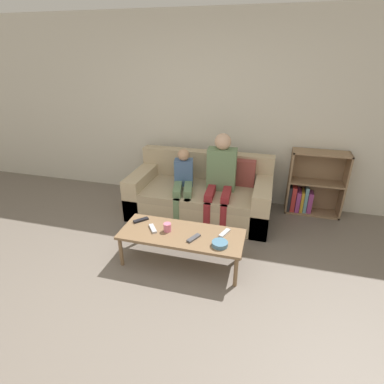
{
  "coord_description": "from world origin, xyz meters",
  "views": [
    {
      "loc": [
        0.89,
        -1.59,
        2.1
      ],
      "look_at": [
        0.06,
        1.47,
        0.6
      ],
      "focal_mm": 28.0,
      "sensor_mm": 36.0,
      "label": 1
    }
  ],
  "objects_px": {
    "tv_remote_3": "(141,220)",
    "person_adult": "(221,173)",
    "coffee_table": "(182,236)",
    "cup_near": "(167,227)",
    "tv_remote_2": "(225,233)",
    "tv_remote_0": "(194,238)",
    "tv_remote_1": "(153,228)",
    "snack_bowl": "(220,244)",
    "couch": "(201,195)",
    "person_child": "(183,181)",
    "bookshelf": "(310,188)"
  },
  "relations": [
    {
      "from": "bookshelf",
      "to": "tv_remote_0",
      "type": "xyz_separation_m",
      "value": [
        -1.24,
        -1.64,
        0.01
      ]
    },
    {
      "from": "couch",
      "to": "person_child",
      "type": "distance_m",
      "value": 0.36
    },
    {
      "from": "person_child",
      "to": "tv_remote_3",
      "type": "height_order",
      "value": "person_child"
    },
    {
      "from": "couch",
      "to": "snack_bowl",
      "type": "bearing_deg",
      "value": -68.58
    },
    {
      "from": "tv_remote_2",
      "to": "couch",
      "type": "bearing_deg",
      "value": 136.21
    },
    {
      "from": "tv_remote_1",
      "to": "tv_remote_0",
      "type": "bearing_deg",
      "value": -43.77
    },
    {
      "from": "tv_remote_0",
      "to": "tv_remote_1",
      "type": "xyz_separation_m",
      "value": [
        -0.47,
        0.06,
        0.0
      ]
    },
    {
      "from": "coffee_table",
      "to": "tv_remote_0",
      "type": "xyz_separation_m",
      "value": [
        0.15,
        -0.07,
        0.04
      ]
    },
    {
      "from": "couch",
      "to": "bookshelf",
      "type": "xyz_separation_m",
      "value": [
        1.45,
        0.45,
        0.1
      ]
    },
    {
      "from": "person_adult",
      "to": "person_child",
      "type": "distance_m",
      "value": 0.52
    },
    {
      "from": "person_child",
      "to": "cup_near",
      "type": "relative_size",
      "value": 10.14
    },
    {
      "from": "tv_remote_2",
      "to": "tv_remote_3",
      "type": "bearing_deg",
      "value": -160.63
    },
    {
      "from": "coffee_table",
      "to": "person_adult",
      "type": "bearing_deg",
      "value": 78.29
    },
    {
      "from": "coffee_table",
      "to": "cup_near",
      "type": "height_order",
      "value": "cup_near"
    },
    {
      "from": "tv_remote_3",
      "to": "person_adult",
      "type": "bearing_deg",
      "value": 94.39
    },
    {
      "from": "person_adult",
      "to": "tv_remote_0",
      "type": "distance_m",
      "value": 1.15
    },
    {
      "from": "person_child",
      "to": "coffee_table",
      "type": "bearing_deg",
      "value": -87.93
    },
    {
      "from": "coffee_table",
      "to": "tv_remote_0",
      "type": "relative_size",
      "value": 7.46
    },
    {
      "from": "tv_remote_0",
      "to": "tv_remote_2",
      "type": "bearing_deg",
      "value": 57.28
    },
    {
      "from": "couch",
      "to": "bookshelf",
      "type": "bearing_deg",
      "value": 17.19
    },
    {
      "from": "person_child",
      "to": "tv_remote_2",
      "type": "height_order",
      "value": "person_child"
    },
    {
      "from": "tv_remote_1",
      "to": "snack_bowl",
      "type": "distance_m",
      "value": 0.75
    },
    {
      "from": "couch",
      "to": "coffee_table",
      "type": "height_order",
      "value": "couch"
    },
    {
      "from": "tv_remote_0",
      "to": "snack_bowl",
      "type": "height_order",
      "value": "snack_bowl"
    },
    {
      "from": "bookshelf",
      "to": "coffee_table",
      "type": "relative_size",
      "value": 0.69
    },
    {
      "from": "bookshelf",
      "to": "cup_near",
      "type": "bearing_deg",
      "value": -134.63
    },
    {
      "from": "person_child",
      "to": "bookshelf",
      "type": "bearing_deg",
      "value": 5.7
    },
    {
      "from": "cup_near",
      "to": "person_child",
      "type": "bearing_deg",
      "value": 96.94
    },
    {
      "from": "tv_remote_0",
      "to": "tv_remote_1",
      "type": "relative_size",
      "value": 1.05
    },
    {
      "from": "couch",
      "to": "coffee_table",
      "type": "xyz_separation_m",
      "value": [
        0.06,
        -1.12,
        0.06
      ]
    },
    {
      "from": "person_adult",
      "to": "tv_remote_1",
      "type": "xyz_separation_m",
      "value": [
        -0.53,
        -1.05,
        -0.29
      ]
    },
    {
      "from": "person_adult",
      "to": "cup_near",
      "type": "xyz_separation_m",
      "value": [
        -0.37,
        -1.04,
        -0.25
      ]
    },
    {
      "from": "snack_bowl",
      "to": "cup_near",
      "type": "bearing_deg",
      "value": 168.56
    },
    {
      "from": "couch",
      "to": "cup_near",
      "type": "distance_m",
      "value": 1.13
    },
    {
      "from": "cup_near",
      "to": "tv_remote_3",
      "type": "xyz_separation_m",
      "value": [
        -0.36,
        0.12,
        -0.03
      ]
    },
    {
      "from": "person_adult",
      "to": "tv_remote_0",
      "type": "height_order",
      "value": "person_adult"
    },
    {
      "from": "cup_near",
      "to": "person_adult",
      "type": "bearing_deg",
      "value": 70.28
    },
    {
      "from": "tv_remote_1",
      "to": "coffee_table",
      "type": "bearing_deg",
      "value": -34.64
    },
    {
      "from": "tv_remote_0",
      "to": "tv_remote_2",
      "type": "height_order",
      "value": "same"
    },
    {
      "from": "couch",
      "to": "tv_remote_3",
      "type": "xyz_separation_m",
      "value": [
        -0.45,
        -1.0,
        0.11
      ]
    },
    {
      "from": "person_child",
      "to": "snack_bowl",
      "type": "height_order",
      "value": "person_child"
    },
    {
      "from": "tv_remote_2",
      "to": "tv_remote_3",
      "type": "height_order",
      "value": "same"
    },
    {
      "from": "bookshelf",
      "to": "tv_remote_3",
      "type": "bearing_deg",
      "value": -142.68
    },
    {
      "from": "tv_remote_3",
      "to": "couch",
      "type": "bearing_deg",
      "value": 108.45
    },
    {
      "from": "bookshelf",
      "to": "tv_remote_3",
      "type": "xyz_separation_m",
      "value": [
        -1.91,
        -1.45,
        0.01
      ]
    },
    {
      "from": "tv_remote_1",
      "to": "tv_remote_3",
      "type": "relative_size",
      "value": 1.05
    },
    {
      "from": "tv_remote_1",
      "to": "snack_bowl",
      "type": "height_order",
      "value": "snack_bowl"
    },
    {
      "from": "person_adult",
      "to": "couch",
      "type": "bearing_deg",
      "value": 160.7
    },
    {
      "from": "cup_near",
      "to": "snack_bowl",
      "type": "height_order",
      "value": "cup_near"
    },
    {
      "from": "coffee_table",
      "to": "tv_remote_2",
      "type": "xyz_separation_m",
      "value": [
        0.44,
        0.1,
        0.04
      ]
    }
  ]
}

